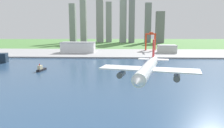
{
  "coord_description": "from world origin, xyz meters",
  "views": [
    {
      "loc": [
        16.52,
        64.93,
        49.07
      ],
      "look_at": [
        10.13,
        218.62,
        24.03
      ],
      "focal_mm": 35.57,
      "sensor_mm": 36.0,
      "label": 1
    }
  ],
  "objects_px": {
    "port_crane_red": "(151,37)",
    "warehouse_main": "(78,47)",
    "warehouse_annex": "(167,49)",
    "airplane_landing": "(148,69)",
    "tugboat_small": "(41,69)"
  },
  "relations": [
    {
      "from": "port_crane_red",
      "to": "warehouse_annex",
      "type": "bearing_deg",
      "value": -60.79
    },
    {
      "from": "airplane_landing",
      "to": "port_crane_red",
      "type": "relative_size",
      "value": 1.14
    },
    {
      "from": "airplane_landing",
      "to": "warehouse_main",
      "type": "height_order",
      "value": "airplane_landing"
    },
    {
      "from": "airplane_landing",
      "to": "warehouse_main",
      "type": "bearing_deg",
      "value": 105.16
    },
    {
      "from": "port_crane_red",
      "to": "warehouse_main",
      "type": "bearing_deg",
      "value": -162.75
    },
    {
      "from": "warehouse_annex",
      "to": "warehouse_main",
      "type": "bearing_deg",
      "value": 179.78
    },
    {
      "from": "port_crane_red",
      "to": "warehouse_main",
      "type": "height_order",
      "value": "port_crane_red"
    },
    {
      "from": "port_crane_red",
      "to": "airplane_landing",
      "type": "bearing_deg",
      "value": -97.56
    },
    {
      "from": "warehouse_main",
      "to": "tugboat_small",
      "type": "bearing_deg",
      "value": -92.89
    },
    {
      "from": "warehouse_main",
      "to": "warehouse_annex",
      "type": "distance_m",
      "value": 170.01
    },
    {
      "from": "airplane_landing",
      "to": "port_crane_red",
      "type": "xyz_separation_m",
      "value": [
        51.53,
        388.17,
        -4.14
      ]
    },
    {
      "from": "port_crane_red",
      "to": "warehouse_annex",
      "type": "height_order",
      "value": "port_crane_red"
    },
    {
      "from": "airplane_landing",
      "to": "warehouse_annex",
      "type": "relative_size",
      "value": 1.35
    },
    {
      "from": "port_crane_red",
      "to": "warehouse_main",
      "type": "xyz_separation_m",
      "value": [
        -144.54,
        -44.87,
        -17.29
      ]
    },
    {
      "from": "airplane_landing",
      "to": "warehouse_annex",
      "type": "distance_m",
      "value": 352.01
    }
  ]
}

